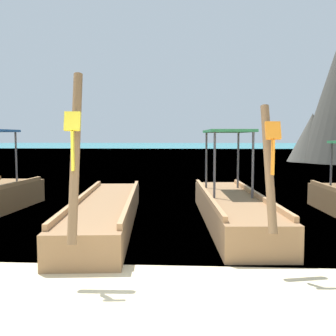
% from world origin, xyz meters
% --- Properties ---
extents(sea_water, '(120.00, 120.00, 0.00)m').
position_xyz_m(sea_water, '(0.00, 62.41, 0.00)').
color(sea_water, teal).
rests_on(sea_water, ground).
extents(longtail_boat_yellow_ribbon, '(1.68, 6.42, 2.73)m').
position_xyz_m(longtail_boat_yellow_ribbon, '(-1.34, 4.90, 0.29)').
color(longtail_boat_yellow_ribbon, olive).
rests_on(longtail_boat_yellow_ribbon, ground).
extents(longtail_boat_orange_ribbon, '(1.51, 6.05, 2.33)m').
position_xyz_m(longtail_boat_orange_ribbon, '(1.34, 5.26, 0.35)').
color(longtail_boat_orange_ribbon, olive).
rests_on(longtail_boat_orange_ribbon, ground).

